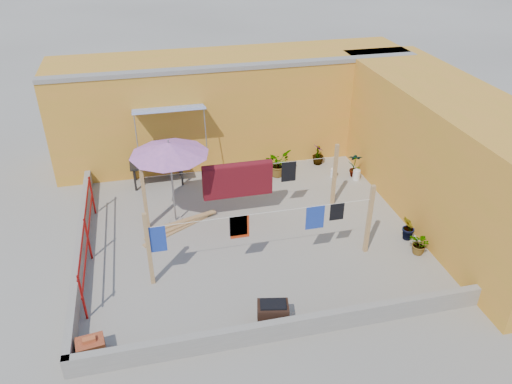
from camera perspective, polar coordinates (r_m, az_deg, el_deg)
ground at (r=12.66m, az=-0.67°, el=-4.57°), size 80.00×80.00×0.00m
wall_back at (r=16.09m, az=-2.66°, el=9.84°), size 11.00×3.27×3.21m
wall_right at (r=13.77m, az=20.96°, el=4.05°), size 2.40×9.00×3.20m
parapet_front at (r=9.87m, az=4.04°, el=-15.19°), size 8.30×0.16×0.44m
parapet_left at (r=12.47m, az=-19.39°, el=-5.95°), size 0.16×7.30×0.44m
red_railing at (r=12.00m, az=-18.77°, el=-4.46°), size 0.05×4.20×1.10m
clothesline_rig at (r=12.52m, az=-1.77°, el=0.70°), size 5.09×2.35×1.80m
patio_umbrella at (r=12.17m, az=-9.91°, el=4.84°), size 2.54×2.54×2.33m
outdoor_table at (r=14.80m, az=-11.28°, el=3.27°), size 1.55×0.79×0.72m
brick_stack at (r=10.01m, az=-18.33°, el=-16.57°), size 0.55×0.43×0.44m
lumber_pile at (r=12.91m, az=-8.80°, el=-3.86°), size 1.97×1.16×0.13m
brazier at (r=10.04m, az=1.95°, el=-13.77°), size 0.67×0.51×0.54m
white_basin at (r=10.20m, az=1.97°, el=-14.66°), size 0.46×0.46×0.08m
water_jug_a at (r=15.22m, az=11.41°, el=1.94°), size 0.22×0.22×0.35m
water_jug_b at (r=15.24m, az=8.87°, el=2.18°), size 0.20×0.20×0.31m
green_hose at (r=15.68m, az=3.22°, el=2.96°), size 0.57×0.57×0.08m
plant_back_a at (r=15.05m, az=2.48°, el=3.33°), size 0.98×0.97×0.82m
plant_back_b at (r=15.88m, az=7.11°, el=4.29°), size 0.44×0.44×0.65m
plant_right_a at (r=15.28m, az=11.19°, el=3.09°), size 0.49×0.42×0.78m
plant_right_b at (r=12.75m, az=17.06°, el=-3.96°), size 0.43×0.46×0.69m
plant_right_c at (r=12.39m, az=18.27°, el=-5.68°), size 0.60×0.63×0.55m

